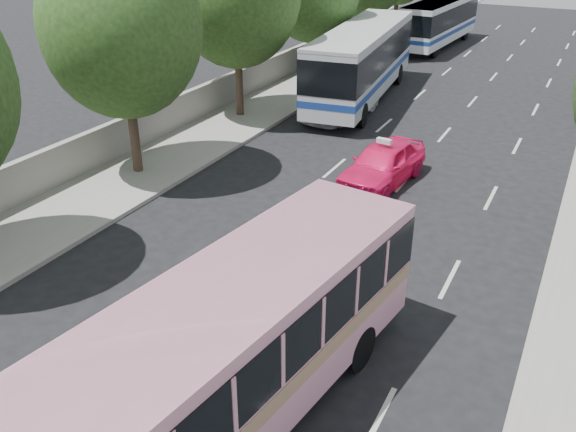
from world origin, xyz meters
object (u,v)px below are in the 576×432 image
Objects in this scene: pink_bus at (226,348)px; tour_coach_rear at (440,19)px; pink_taxi at (382,164)px; tour_coach_front at (362,57)px; white_pickup at (342,101)px.

pink_bus is 39.43m from tour_coach_rear.
tour_coach_front is (-4.76, 10.14, 1.49)m from pink_taxi.
pink_taxi is at bearing -49.11° from white_pickup.
tour_coach_front is at bearing 101.33° from white_pickup.
white_pickup is (-4.58, 7.06, -0.04)m from pink_taxi.
tour_coach_front is at bearing -86.54° from tour_coach_rear.
pink_taxi is 0.42× the size of tour_coach_rear.
tour_coach_rear is at bearing 83.47° from tour_coach_front.
tour_coach_front is at bearing 112.87° from pink_bus.
white_pickup is at bearing 129.30° from pink_taxi.
pink_bus is 0.82× the size of tour_coach_front.
tour_coach_front reaches higher than tour_coach_rear.
pink_taxi is 0.36× the size of tour_coach_front.
tour_coach_rear is at bearing 106.90° from pink_bus.
tour_coach_rear reaches higher than pink_taxi.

